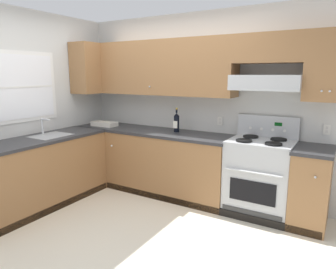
# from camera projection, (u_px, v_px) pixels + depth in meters

# --- Properties ---
(ground_plane) EXTENTS (7.04, 7.04, 0.00)m
(ground_plane) POSITION_uv_depth(u_px,v_px,m) (114.00, 230.00, 3.43)
(ground_plane) COLOR beige
(wall_back) EXTENTS (4.68, 0.57, 2.55)m
(wall_back) POSITION_uv_depth(u_px,v_px,m) (204.00, 91.00, 4.23)
(wall_back) COLOR silver
(wall_back) RESTS_ON ground_plane
(wall_left) EXTENTS (0.47, 4.00, 2.55)m
(wall_left) POSITION_uv_depth(u_px,v_px,m) (31.00, 102.00, 4.16)
(wall_left) COLOR silver
(wall_left) RESTS_ON ground_plane
(counter_back_run) EXTENTS (3.60, 0.65, 0.91)m
(counter_back_run) POSITION_uv_depth(u_px,v_px,m) (169.00, 163.00, 4.39)
(counter_back_run) COLOR olive
(counter_back_run) RESTS_ON ground_plane
(counter_left_run) EXTENTS (0.63, 1.91, 1.13)m
(counter_left_run) POSITION_uv_depth(u_px,v_px,m) (39.00, 172.00, 3.96)
(counter_left_run) COLOR olive
(counter_left_run) RESTS_ON ground_plane
(stove) EXTENTS (0.76, 0.62, 1.20)m
(stove) POSITION_uv_depth(u_px,v_px,m) (259.00, 177.00, 3.75)
(stove) COLOR #B7BABC
(stove) RESTS_ON ground_plane
(wine_bottle) EXTENTS (0.08, 0.08, 0.34)m
(wine_bottle) POSITION_uv_depth(u_px,v_px,m) (177.00, 122.00, 4.29)
(wine_bottle) COLOR black
(wine_bottle) RESTS_ON counter_back_run
(bowl) EXTENTS (0.40, 0.20, 0.07)m
(bowl) POSITION_uv_depth(u_px,v_px,m) (104.00, 125.00, 4.82)
(bowl) COLOR beige
(bowl) RESTS_ON counter_back_run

